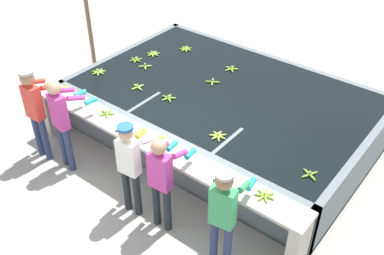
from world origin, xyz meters
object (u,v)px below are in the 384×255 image
object	(u,v)px
worker_0	(36,106)
worker_1	(62,117)
banana_bunch_floating_6	(99,72)
banana_bunch_ledge_1	(265,195)
support_post_left	(87,11)
worker_2	(130,161)
banana_bunch_floating_3	(145,66)
worker_3	(162,176)
banana_bunch_floating_4	(168,98)
banana_bunch_ledge_0	(107,113)
banana_bunch_floating_1	(138,87)
knife_0	(123,130)
banana_bunch_floating_5	(212,82)
banana_bunch_floating_7	(136,60)
banana_bunch_floating_2	(186,49)
banana_bunch_floating_9	(231,69)
banana_bunch_floating_10	(310,175)
banana_bunch_floating_0	(218,136)
banana_bunch_floating_8	(153,54)
worker_4	(224,211)

from	to	relation	value
worker_0	worker_1	distance (m)	0.56
banana_bunch_floating_6	banana_bunch_ledge_1	xyz separation A→B (m)	(4.20, -0.90, 0.00)
support_post_left	worker_2	bearing A→B (deg)	-33.90
worker_2	banana_bunch_floating_3	distance (m)	2.88
support_post_left	worker_0	bearing A→B (deg)	-60.07
worker_3	banana_bunch_floating_3	size ratio (longest dim) A/B	7.15
banana_bunch_floating_4	banana_bunch_ledge_0	distance (m)	1.11
worker_3	banana_bunch_floating_1	bearing A→B (deg)	141.66
worker_1	knife_0	size ratio (longest dim) A/B	5.47
banana_bunch_floating_5	banana_bunch_floating_7	bearing A→B (deg)	-171.73
worker_2	banana_bunch_floating_2	world-z (taller)	worker_2
worker_2	banana_bunch_floating_9	world-z (taller)	worker_2
banana_bunch_floating_3	banana_bunch_floating_10	xyz separation A→B (m)	(3.94, -0.88, 0.00)
worker_0	banana_bunch_floating_5	distance (m)	3.12
worker_0	worker_1	size ratio (longest dim) A/B	1.00
banana_bunch_floating_0	support_post_left	bearing A→B (deg)	165.39
worker_3	worker_2	bearing A→B (deg)	-174.63
banana_bunch_floating_8	banana_bunch_ledge_0	bearing A→B (deg)	-67.57
knife_0	support_post_left	distance (m)	3.49
banana_bunch_floating_4	worker_4	bearing A→B (deg)	-35.19
support_post_left	banana_bunch_floating_10	bearing A→B (deg)	-10.18
worker_0	banana_bunch_floating_3	bearing A→B (deg)	81.67
worker_4	banana_bunch_floating_8	size ratio (longest dim) A/B	5.91
banana_bunch_floating_8	banana_bunch_floating_10	world-z (taller)	same
banana_bunch_floating_2	banana_bunch_floating_6	world-z (taller)	same
banana_bunch_floating_4	banana_bunch_ledge_0	size ratio (longest dim) A/B	1.00
banana_bunch_floating_7	banana_bunch_ledge_0	xyz separation A→B (m)	(0.96, -1.67, 0.00)
banana_bunch_floating_10	banana_bunch_ledge_1	world-z (taller)	banana_bunch_ledge_1
worker_2	worker_4	size ratio (longest dim) A/B	0.97
banana_bunch_floating_3	banana_bunch_floating_9	distance (m)	1.67
banana_bunch_floating_5	banana_bunch_floating_7	world-z (taller)	same
banana_bunch_floating_2	banana_bunch_floating_8	world-z (taller)	same
worker_0	worker_2	xyz separation A→B (m)	(2.15, 0.03, -0.08)
worker_0	banana_bunch_floating_5	bearing A→B (deg)	56.58
banana_bunch_floating_5	knife_0	bearing A→B (deg)	-96.41
banana_bunch_floating_6	banana_bunch_ledge_1	distance (m)	4.30
banana_bunch_ledge_0	banana_bunch_ledge_1	xyz separation A→B (m)	(3.03, -0.03, -0.00)
banana_bunch_floating_1	knife_0	bearing A→B (deg)	-56.54
worker_4	banana_bunch_floating_9	world-z (taller)	worker_4
worker_2	worker_1	bearing A→B (deg)	177.98
banana_bunch_floating_5	banana_bunch_floating_6	xyz separation A→B (m)	(-1.93, -1.05, -0.00)
banana_bunch_floating_1	banana_bunch_floating_0	bearing A→B (deg)	-8.14
worker_2	banana_bunch_floating_2	distance (m)	3.71
banana_bunch_floating_2	banana_bunch_floating_4	bearing A→B (deg)	-60.03
banana_bunch_floating_7	banana_bunch_floating_10	xyz separation A→B (m)	(4.27, -0.96, 0.00)
banana_bunch_floating_5	banana_bunch_floating_6	world-z (taller)	same
banana_bunch_floating_1	banana_bunch_floating_10	size ratio (longest dim) A/B	1.06
banana_bunch_floating_9	banana_bunch_ledge_1	world-z (taller)	banana_bunch_ledge_1
worker_0	worker_3	xyz separation A→B (m)	(2.70, 0.08, -0.09)
banana_bunch_floating_0	banana_bunch_floating_7	xyz separation A→B (m)	(-2.76, 1.02, 0.00)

